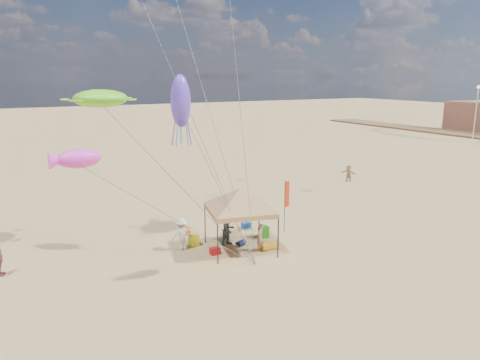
# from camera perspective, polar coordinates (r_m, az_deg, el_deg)

# --- Properties ---
(ground) EXTENTS (280.00, 280.00, 0.00)m
(ground) POSITION_cam_1_polar(r_m,az_deg,el_deg) (23.97, 3.59, -10.77)
(ground) COLOR tan
(ground) RESTS_ON ground
(canopy_tent) EXTENTS (6.51, 6.51, 4.13)m
(canopy_tent) POSITION_cam_1_polar(r_m,az_deg,el_deg) (25.10, -0.00, -1.35)
(canopy_tent) COLOR black
(canopy_tent) RESTS_ON ground
(feather_flag) EXTENTS (0.48, 0.20, 3.29)m
(feather_flag) POSITION_cam_1_polar(r_m,az_deg,el_deg) (28.67, 5.79, -2.21)
(feather_flag) COLOR black
(feather_flag) RESTS_ON ground
(cooler_red) EXTENTS (0.54, 0.38, 0.38)m
(cooler_red) POSITION_cam_1_polar(r_m,az_deg,el_deg) (25.49, -3.13, -8.82)
(cooler_red) COLOR #B40E13
(cooler_red) RESTS_ON ground
(cooler_blue) EXTENTS (0.54, 0.38, 0.38)m
(cooler_blue) POSITION_cam_1_polar(r_m,az_deg,el_deg) (29.64, 0.74, -5.66)
(cooler_blue) COLOR #1345A0
(cooler_blue) RESTS_ON ground
(bag_navy) EXTENTS (0.69, 0.54, 0.36)m
(bag_navy) POSITION_cam_1_polar(r_m,az_deg,el_deg) (26.60, 0.12, -7.88)
(bag_navy) COLOR #0C1336
(bag_navy) RESTS_ON ground
(bag_orange) EXTENTS (0.54, 0.69, 0.36)m
(bag_orange) POSITION_cam_1_polar(r_m,az_deg,el_deg) (28.72, -6.52, -6.38)
(bag_orange) COLOR orange
(bag_orange) RESTS_ON ground
(chair_green) EXTENTS (0.50, 0.50, 0.70)m
(chair_green) POSITION_cam_1_polar(r_m,az_deg,el_deg) (27.97, 2.96, -6.48)
(chair_green) COLOR #1D7815
(chair_green) RESTS_ON ground
(chair_yellow) EXTENTS (0.50, 0.50, 0.70)m
(chair_yellow) POSITION_cam_1_polar(r_m,az_deg,el_deg) (26.80, -5.79, -7.40)
(chair_yellow) COLOR #F7FF1C
(chair_yellow) RESTS_ON ground
(crate_grey) EXTENTS (0.34, 0.30, 0.28)m
(crate_grey) POSITION_cam_1_polar(r_m,az_deg,el_deg) (26.58, 3.59, -8.02)
(crate_grey) COLOR slate
(crate_grey) RESTS_ON ground
(beach_cart) EXTENTS (0.90, 0.50, 0.24)m
(beach_cart) POSITION_cam_1_polar(r_m,az_deg,el_deg) (26.21, 3.50, -8.18)
(beach_cart) COLOR orange
(beach_cart) RESTS_ON ground
(person_near_a) EXTENTS (0.70, 0.65, 1.61)m
(person_near_a) POSITION_cam_1_polar(r_m,az_deg,el_deg) (25.71, 2.49, -7.16)
(person_near_a) COLOR #9D745A
(person_near_a) RESTS_ON ground
(person_near_b) EXTENTS (1.04, 0.90, 1.82)m
(person_near_b) POSITION_cam_1_polar(r_m,az_deg,el_deg) (26.57, -1.45, -6.24)
(person_near_b) COLOR #3A454F
(person_near_b) RESTS_ON ground
(person_near_c) EXTENTS (1.20, 0.71, 1.83)m
(person_near_c) POSITION_cam_1_polar(r_m,az_deg,el_deg) (26.04, -7.26, -6.73)
(person_near_c) COLOR silver
(person_near_c) RESTS_ON ground
(person_far_c) EXTENTS (1.07, 1.52, 1.58)m
(person_far_c) POSITION_cam_1_polar(r_m,az_deg,el_deg) (43.57, 13.37, 0.80)
(person_far_c) COLOR tan
(person_far_c) RESTS_ON ground
(lamp_north) EXTENTS (0.50, 0.50, 8.25)m
(lamp_north) POSITION_cam_1_polar(r_m,az_deg,el_deg) (80.51, 27.39, 8.47)
(lamp_north) COLOR silver
(lamp_north) RESTS_ON ground
(turtle_kite) EXTENTS (3.35, 2.87, 0.99)m
(turtle_kite) POSITION_cam_1_polar(r_m,az_deg,el_deg) (26.56, -16.99, 9.68)
(turtle_kite) COLOR #64E01F
(turtle_kite) RESTS_ON ground
(fish_kite) EXTENTS (2.01, 1.34, 0.82)m
(fish_kite) POSITION_cam_1_polar(r_m,az_deg,el_deg) (20.29, -19.41, 2.55)
(fish_kite) COLOR #FF3ADD
(fish_kite) RESTS_ON ground
(squid_kite) EXTENTS (1.10, 1.10, 2.76)m
(squid_kite) POSITION_cam_1_polar(r_m,az_deg,el_deg) (24.45, -7.40, 9.72)
(squid_kite) COLOR #6541D9
(squid_kite) RESTS_ON ground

